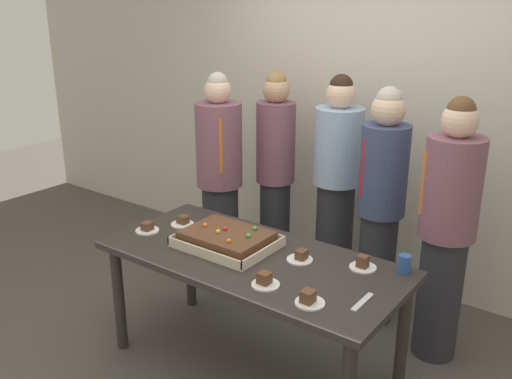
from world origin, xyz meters
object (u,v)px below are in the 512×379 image
object	(u,v)px
drink_cup_nearest	(404,264)
cake_server_utensil	(362,302)
plated_slice_near_left	(363,264)
person_green_shirt_behind	(275,172)
plated_slice_far_left	(300,257)
person_serving_front	(381,204)
plated_slice_far_right	(147,228)
plated_slice_near_right	(183,222)
person_left_edge_reaching	(220,180)
party_table	(252,271)
plated_slice_center_back	(309,299)
person_far_right_suit	(336,184)
plated_slice_center_front	(265,281)
person_striped_tie_right	(447,229)
sheet_cake	(227,239)

from	to	relation	value
drink_cup_nearest	cake_server_utensil	bearing A→B (deg)	-94.81
drink_cup_nearest	plated_slice_near_left	bearing A→B (deg)	-154.52
drink_cup_nearest	person_green_shirt_behind	distance (m)	1.60
drink_cup_nearest	cake_server_utensil	world-z (taller)	drink_cup_nearest
plated_slice_far_left	person_serving_front	bearing A→B (deg)	83.07
cake_server_utensil	plated_slice_far_right	bearing A→B (deg)	-179.53
plated_slice_far_left	plated_slice_far_right	bearing A→B (deg)	-167.38
plated_slice_near_right	plated_slice_far_right	size ratio (longest dim) A/B	1.00
cake_server_utensil	person_left_edge_reaching	xyz separation A→B (m)	(-1.60, 0.82, 0.10)
plated_slice_far_right	person_serving_front	bearing A→B (deg)	43.82
cake_server_utensil	person_green_shirt_behind	distance (m)	1.83
party_table	person_green_shirt_behind	bearing A→B (deg)	118.50
plated_slice_center_back	person_far_right_suit	bearing A→B (deg)	113.83
plated_slice_near_right	plated_slice_center_front	bearing A→B (deg)	-20.59
drink_cup_nearest	person_striped_tie_right	size ratio (longest dim) A/B	0.06
plated_slice_center_back	person_left_edge_reaching	world-z (taller)	person_left_edge_reaching
drink_cup_nearest	person_far_right_suit	world-z (taller)	person_far_right_suit
plated_slice_center_front	cake_server_utensil	world-z (taller)	plated_slice_center_front
plated_slice_near_left	plated_slice_far_right	size ratio (longest dim) A/B	1.00
plated_slice_center_back	sheet_cake	bearing A→B (deg)	159.25
cake_server_utensil	plated_slice_far_left	bearing A→B (deg)	156.52
party_table	sheet_cake	xyz separation A→B (m)	(-0.21, 0.02, 0.14)
sheet_cake	plated_slice_far_left	world-z (taller)	sheet_cake
cake_server_utensil	person_left_edge_reaching	distance (m)	1.80
plated_slice_far_right	drink_cup_nearest	xyz separation A→B (m)	(1.54, 0.44, 0.03)
party_table	plated_slice_far_right	xyz separation A→B (m)	(-0.76, -0.11, 0.11)
party_table	cake_server_utensil	world-z (taller)	cake_server_utensil
plated_slice_far_right	sheet_cake	bearing A→B (deg)	13.34
plated_slice_near_left	plated_slice_far_left	size ratio (longest dim) A/B	1.00
sheet_cake	cake_server_utensil	world-z (taller)	sheet_cake
plated_slice_near_left	plated_slice_center_back	distance (m)	0.50
plated_slice_near_left	cake_server_utensil	distance (m)	0.37
person_green_shirt_behind	person_left_edge_reaching	distance (m)	0.46
cake_server_utensil	person_far_right_suit	distance (m)	1.51
party_table	drink_cup_nearest	size ratio (longest dim) A/B	17.90
plated_slice_center_front	person_striped_tie_right	bearing A→B (deg)	60.76
plated_slice_near_right	plated_slice_center_back	size ratio (longest dim) A/B	1.00
plated_slice_near_left	drink_cup_nearest	bearing A→B (deg)	25.48
plated_slice_center_front	person_left_edge_reaching	distance (m)	1.47
plated_slice_near_left	person_left_edge_reaching	distance (m)	1.52
sheet_cake	plated_slice_near_left	size ratio (longest dim) A/B	3.77
drink_cup_nearest	cake_server_utensil	size ratio (longest dim) A/B	0.50
drink_cup_nearest	plated_slice_center_front	bearing A→B (deg)	-132.58
plated_slice_far_right	plated_slice_center_back	bearing A→B (deg)	-6.71
plated_slice_center_front	cake_server_utensil	distance (m)	0.51
plated_slice_near_left	person_serving_front	bearing A→B (deg)	107.46
sheet_cake	person_left_edge_reaching	world-z (taller)	person_left_edge_reaching
sheet_cake	plated_slice_near_right	world-z (taller)	sheet_cake
plated_slice_near_left	cake_server_utensil	world-z (taller)	plated_slice_near_left
party_table	person_far_right_suit	xyz separation A→B (m)	(-0.09, 1.16, 0.20)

